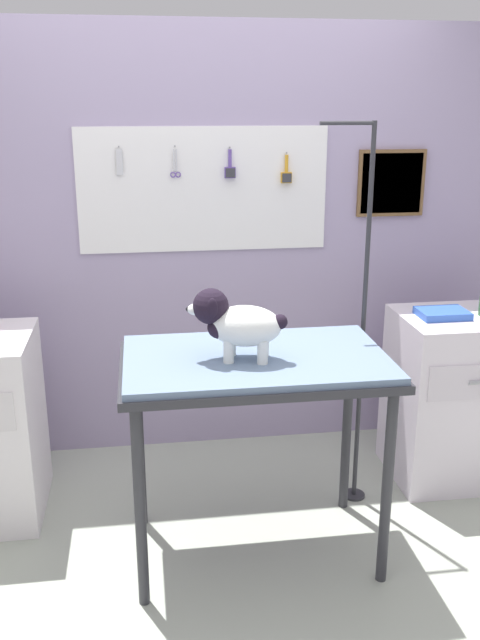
# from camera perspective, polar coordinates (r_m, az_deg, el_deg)

# --- Properties ---
(ground) EXTENTS (4.40, 4.00, 0.04)m
(ground) POSITION_cam_1_polar(r_m,az_deg,el_deg) (3.11, -0.42, -20.72)
(ground) COLOR #A8AF9F
(rear_wall_panel) EXTENTS (4.00, 0.11, 2.30)m
(rear_wall_panel) POSITION_cam_1_polar(r_m,az_deg,el_deg) (3.79, -3.01, 6.15)
(rear_wall_panel) COLOR #9F91B3
(rear_wall_panel) RESTS_ON ground
(grooming_table) EXTENTS (1.10, 0.68, 0.92)m
(grooming_table) POSITION_cam_1_polar(r_m,az_deg,el_deg) (2.85, 1.29, -4.63)
(grooming_table) COLOR #2D2D33
(grooming_table) RESTS_ON ground
(grooming_arm) EXTENTS (0.30, 0.11, 1.83)m
(grooming_arm) POSITION_cam_1_polar(r_m,az_deg,el_deg) (3.30, 9.90, -1.25)
(grooming_arm) COLOR #2D2D33
(grooming_arm) RESTS_ON ground
(dog) EXTENTS (0.39, 0.24, 0.29)m
(dog) POSITION_cam_1_polar(r_m,az_deg,el_deg) (2.73, -0.38, -0.19)
(dog) COLOR white
(dog) RESTS_ON grooming_table
(cabinet_right) EXTENTS (0.68, 0.54, 0.88)m
(cabinet_right) POSITION_cam_1_polar(r_m,az_deg,el_deg) (3.80, 17.61, -6.00)
(cabinet_right) COLOR silver
(cabinet_right) RESTS_ON ground
(supply_tray) EXTENTS (0.24, 0.18, 0.04)m
(supply_tray) POSITION_cam_1_polar(r_m,az_deg,el_deg) (3.58, 16.29, 0.52)
(supply_tray) COLOR blue
(supply_tray) RESTS_ON cabinet_right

